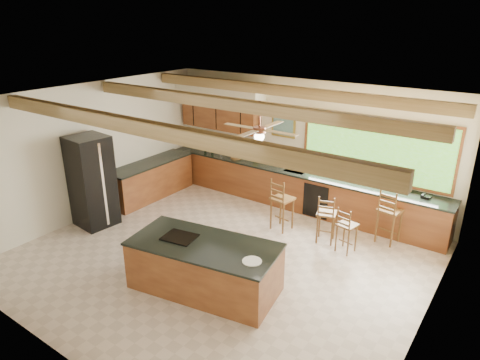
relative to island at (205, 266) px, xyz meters
The scene contains 9 objects.
ground 1.09m from the island, 111.92° to the left, with size 7.20×7.20×0.00m, color beige.
room_shell 2.44m from the island, 108.94° to the left, with size 7.27×6.54×3.02m.
counter_run 3.65m from the island, 109.07° to the left, with size 7.12×3.10×1.23m.
island is the anchor object (origin of this frame).
refrigerator 3.60m from the island, behind, with size 0.85×0.83×2.00m.
bar_stool_a 2.59m from the island, 90.83° to the left, with size 0.48×0.48×1.17m.
bar_stool_b 2.80m from the island, 69.76° to the left, with size 0.46×0.46×1.04m.
bar_stool_c 3.89m from the island, 58.75° to the left, with size 0.49×0.49×1.17m.
bar_stool_d 2.88m from the island, 59.42° to the left, with size 0.40×0.40×0.95m.
Camera 1 is at (4.39, -5.59, 4.33)m, focal length 32.00 mm.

